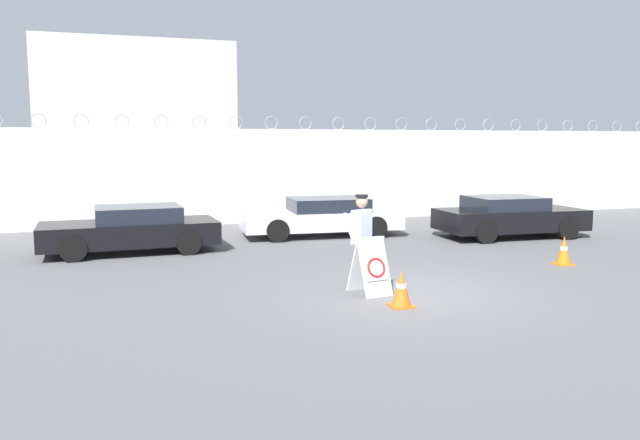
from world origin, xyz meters
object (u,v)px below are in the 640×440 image
(barricade_sign, at_px, (371,266))
(security_guard, at_px, (361,235))
(parked_car_far_side, at_px, (509,216))
(parked_car_front_coupe, at_px, (132,229))
(traffic_cone_near, at_px, (564,251))
(parked_car_rear_sedan, at_px, (322,216))
(traffic_cone_mid, at_px, (401,289))

(barricade_sign, bearing_deg, security_guard, 76.99)
(parked_car_far_side, bearing_deg, security_guard, -142.16)
(barricade_sign, bearing_deg, parked_car_front_coupe, 115.43)
(security_guard, bearing_deg, traffic_cone_near, 149.77)
(traffic_cone_near, relative_size, parked_car_front_coupe, 0.15)
(traffic_cone_near, height_order, parked_car_far_side, parked_car_far_side)
(traffic_cone_near, bearing_deg, parked_car_far_side, 72.20)
(barricade_sign, distance_m, parked_car_far_side, 8.55)
(traffic_cone_near, distance_m, parked_car_rear_sedan, 7.22)
(traffic_cone_mid, distance_m, parked_car_front_coupe, 8.28)
(security_guard, distance_m, traffic_cone_mid, 1.77)
(security_guard, relative_size, parked_car_rear_sedan, 0.37)
(traffic_cone_near, bearing_deg, parked_car_rear_sedan, 123.37)
(security_guard, height_order, traffic_cone_mid, security_guard)
(parked_car_rear_sedan, height_order, parked_car_far_side, parked_car_far_side)
(barricade_sign, height_order, security_guard, security_guard)
(traffic_cone_mid, relative_size, parked_car_front_coupe, 0.14)
(parked_car_rear_sedan, bearing_deg, barricade_sign, 82.99)
(traffic_cone_near, height_order, parked_car_front_coupe, parked_car_front_coupe)
(traffic_cone_near, relative_size, traffic_cone_mid, 1.05)
(security_guard, relative_size, traffic_cone_mid, 2.86)
(barricade_sign, height_order, traffic_cone_mid, barricade_sign)
(barricade_sign, height_order, parked_car_front_coupe, parked_car_front_coupe)
(parked_car_front_coupe, height_order, parked_car_far_side, parked_car_far_side)
(security_guard, bearing_deg, parked_car_rear_sedan, -138.63)
(parked_car_rear_sedan, bearing_deg, traffic_cone_mid, 85.31)
(barricade_sign, relative_size, parked_car_rear_sedan, 0.22)
(parked_car_rear_sedan, bearing_deg, parked_car_far_side, 163.73)
(security_guard, xyz_separation_m, parked_car_far_side, (6.64, 4.75, -0.40))
(security_guard, bearing_deg, barricade_sign, 49.19)
(traffic_cone_mid, bearing_deg, traffic_cone_near, 23.56)
(security_guard, bearing_deg, traffic_cone_mid, 56.80)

